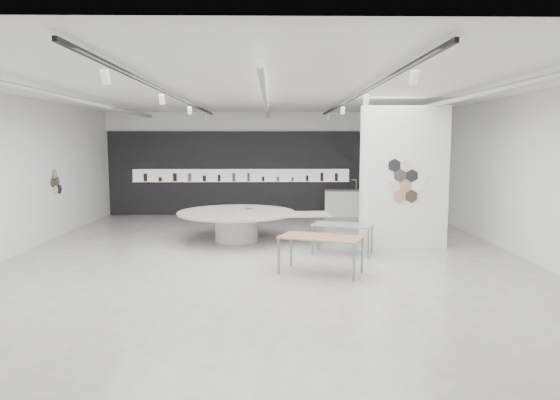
{
  "coord_description": "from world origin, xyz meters",
  "views": [
    {
      "loc": [
        0.15,
        -11.6,
        2.67
      ],
      "look_at": [
        0.35,
        1.2,
        1.21
      ],
      "focal_mm": 32.0,
      "sensor_mm": 36.0,
      "label": 1
    }
  ],
  "objects_px": {
    "sample_table_wood": "(321,239)",
    "sample_table_stone": "(343,227)",
    "partition_column": "(404,178)",
    "display_island": "(239,222)",
    "kitchen_counter": "(348,203)"
  },
  "relations": [
    {
      "from": "kitchen_counter",
      "to": "sample_table_wood",
      "type": "bearing_deg",
      "value": -97.33
    },
    {
      "from": "display_island",
      "to": "sample_table_stone",
      "type": "relative_size",
      "value": 2.69
    },
    {
      "from": "partition_column",
      "to": "kitchen_counter",
      "type": "height_order",
      "value": "partition_column"
    },
    {
      "from": "sample_table_wood",
      "to": "sample_table_stone",
      "type": "xyz_separation_m",
      "value": [
        0.7,
        1.82,
        -0.05
      ]
    },
    {
      "from": "display_island",
      "to": "sample_table_wood",
      "type": "xyz_separation_m",
      "value": [
        1.91,
        -3.46,
        0.18
      ]
    },
    {
      "from": "partition_column",
      "to": "sample_table_wood",
      "type": "relative_size",
      "value": 1.96
    },
    {
      "from": "kitchen_counter",
      "to": "partition_column",
      "type": "bearing_deg",
      "value": -78.88
    },
    {
      "from": "sample_table_wood",
      "to": "sample_table_stone",
      "type": "bearing_deg",
      "value": 68.84
    },
    {
      "from": "partition_column",
      "to": "sample_table_wood",
      "type": "distance_m",
      "value": 3.66
    },
    {
      "from": "sample_table_wood",
      "to": "sample_table_stone",
      "type": "relative_size",
      "value": 1.17
    },
    {
      "from": "partition_column",
      "to": "display_island",
      "type": "height_order",
      "value": "partition_column"
    },
    {
      "from": "display_island",
      "to": "sample_table_stone",
      "type": "bearing_deg",
      "value": -35.07
    },
    {
      "from": "sample_table_wood",
      "to": "kitchen_counter",
      "type": "height_order",
      "value": "kitchen_counter"
    },
    {
      "from": "partition_column",
      "to": "display_island",
      "type": "xyz_separation_m",
      "value": [
        -4.27,
        0.88,
        -1.27
      ]
    },
    {
      "from": "display_island",
      "to": "kitchen_counter",
      "type": "xyz_separation_m",
      "value": [
        3.68,
        4.62,
        -0.05
      ]
    }
  ]
}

